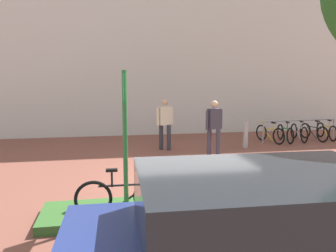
% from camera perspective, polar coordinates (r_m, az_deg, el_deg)
% --- Properties ---
extents(ground_plane, '(60.00, 60.00, 0.00)m').
position_cam_1_polar(ground_plane, '(7.97, 3.39, -9.49)').
color(ground_plane, brown).
extents(building_facade, '(28.00, 1.20, 10.00)m').
position_cam_1_polar(building_facade, '(14.98, -3.27, 18.14)').
color(building_facade, silver).
rests_on(building_facade, ground).
extents(planter_strip, '(7.00, 1.10, 0.16)m').
position_cam_1_polar(planter_strip, '(6.58, 11.61, -12.82)').
color(planter_strip, '#336028').
rests_on(planter_strip, ground).
extents(parking_sign_post, '(0.08, 0.36, 2.54)m').
position_cam_1_polar(parking_sign_post, '(5.75, -7.27, 0.48)').
color(parking_sign_post, '#2D7238').
rests_on(parking_sign_post, ground).
extents(bike_at_sign, '(1.68, 0.42, 0.86)m').
position_cam_1_polar(bike_at_sign, '(6.13, -7.59, -11.64)').
color(bike_at_sign, black).
rests_on(bike_at_sign, ground).
extents(bike_rack_cluster, '(3.19, 1.76, 0.83)m').
position_cam_1_polar(bike_rack_cluster, '(13.88, 21.23, -0.92)').
color(bike_rack_cluster, '#99999E').
rests_on(bike_rack_cluster, ground).
extents(bollard_steel, '(0.16, 0.16, 0.90)m').
position_cam_1_polar(bollard_steel, '(11.94, 12.96, -1.48)').
color(bollard_steel, '#ADADB2').
rests_on(bollard_steel, ground).
extents(person_suited_dark, '(0.58, 0.35, 1.72)m').
position_cam_1_polar(person_suited_dark, '(10.48, 7.76, 0.27)').
color(person_suited_dark, '#383342').
rests_on(person_suited_dark, ground).
extents(person_casual_tan, '(0.59, 0.35, 1.72)m').
position_cam_1_polar(person_casual_tan, '(11.25, -0.53, 0.89)').
color(person_casual_tan, '#2D2D38').
rests_on(person_casual_tan, ground).
extents(car_navy_sedan, '(4.35, 2.11, 1.54)m').
position_cam_1_polar(car_navy_sedan, '(3.69, 17.92, -19.12)').
color(car_navy_sedan, navy).
rests_on(car_navy_sedan, ground).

